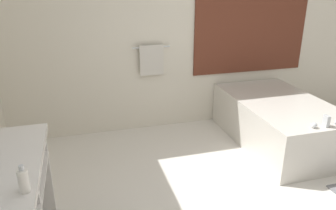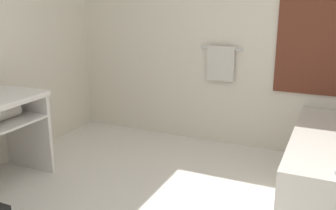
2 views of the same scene
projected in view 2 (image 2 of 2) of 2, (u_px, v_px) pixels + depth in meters
wall_back_with_blinds at (254, 32)px, 4.14m from camera, size 7.40×0.13×2.70m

